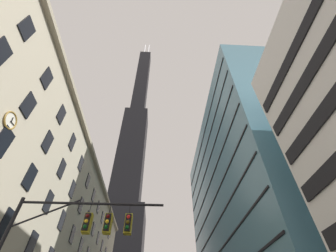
# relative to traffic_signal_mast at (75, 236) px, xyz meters

# --- Properties ---
(station_building) EXTENTS (15.92, 63.46, 25.67)m
(station_building) POSITION_rel_traffic_signal_mast_xyz_m (-15.11, 23.45, 7.16)
(station_building) COLOR #B2A88E
(station_building) RESTS_ON ground
(dark_skyscraper) EXTENTS (22.43, 22.43, 231.87)m
(dark_skyscraper) POSITION_rel_traffic_signal_mast_xyz_m (-12.70, 97.65, 63.67)
(dark_skyscraper) COLOR black
(dark_skyscraper) RESTS_ON ground
(glass_office_midrise) EXTENTS (14.34, 43.61, 40.03)m
(glass_office_midrise) POSITION_rel_traffic_signal_mast_xyz_m (21.63, 26.82, 14.36)
(glass_office_midrise) COLOR teal
(glass_office_midrise) RESTS_ON ground
(traffic_signal_mast) EXTENTS (8.27, 0.63, 7.48)m
(traffic_signal_mast) POSITION_rel_traffic_signal_mast_xyz_m (0.00, 0.00, 0.00)
(traffic_signal_mast) COLOR black
(traffic_signal_mast) RESTS_ON sidewalk_left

